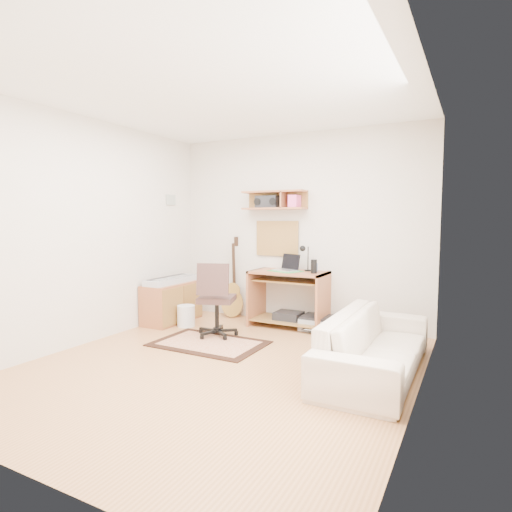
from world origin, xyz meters
The scene contains 22 objects.
floor centered at (0.00, 0.00, -0.01)m, with size 3.60×4.00×0.01m, color tan.
ceiling centered at (0.00, 0.00, 2.60)m, with size 3.60×4.00×0.01m, color white.
back_wall centered at (0.00, 2.00, 1.30)m, with size 3.60×0.01×2.60m, color beige.
left_wall centered at (-1.80, 0.00, 1.30)m, with size 0.01×4.00×2.60m, color beige.
right_wall centered at (1.80, 0.00, 1.30)m, with size 0.01×4.00×2.60m, color beige.
wall_shelf centered at (-0.30, 1.88, 1.70)m, with size 0.90×0.25×0.26m, color #A25D39.
cork_board centered at (-0.30, 1.98, 1.17)m, with size 0.64×0.03×0.49m, color tan.
wall_photo centered at (-1.79, 1.50, 1.72)m, with size 0.02×0.20×0.15m, color #4C8CBF.
desk centered at (-0.01, 1.73, 0.38)m, with size 1.00×0.55×0.75m, color #A25D39, non-canonical shape.
laptop centered at (-0.05, 1.71, 0.86)m, with size 0.30×0.30×0.23m, color silver, non-canonical shape.
speaker centered at (0.36, 1.68, 0.84)m, with size 0.08×0.08×0.18m, color black.
desk_lamp centered at (0.21, 1.87, 0.92)m, with size 0.11×0.11×0.34m, color black, non-canonical shape.
pencil_cup centered at (0.31, 1.83, 0.80)m, with size 0.08×0.08×0.11m, color #305892.
boombox centered at (-0.40, 1.87, 1.68)m, with size 0.32×0.15×0.16m, color black.
rug centered at (-0.51, 0.57, 0.01)m, with size 1.25×0.83×0.02m, color beige.
task_chair centered at (-0.61, 0.89, 0.47)m, with size 0.48×0.48×0.93m, color #372521, non-canonical shape.
cabinet centered at (-1.58, 1.23, 0.28)m, with size 0.40×0.90×0.55m, color #A25D39.
music_keyboard centered at (-1.58, 1.23, 0.59)m, with size 0.28×0.88×0.08m, color #B2B5BA.
guitar centered at (-0.97, 1.86, 0.60)m, with size 0.32×0.20×1.19m, color #A97E34, non-canonical shape.
waste_basket centered at (-1.24, 1.11, 0.14)m, with size 0.24×0.24×0.28m, color white.
printer centered at (0.42, 1.75, 0.09)m, with size 0.46×0.36×0.18m, color #A5A8AA.
sofa centered at (1.38, 0.53, 0.37)m, with size 1.90×0.55×0.74m, color beige.
Camera 1 is at (2.18, -3.39, 1.44)m, focal length 29.53 mm.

